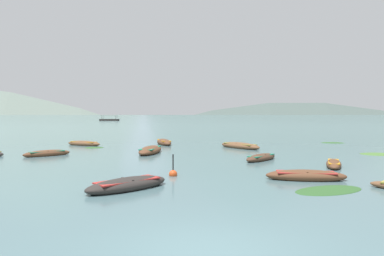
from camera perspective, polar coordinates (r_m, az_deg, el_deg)
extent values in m
plane|color=slate|center=(1506.97, -5.55, 2.23)|extent=(6000.00, 6000.00, 0.00)
cone|color=slate|center=(2055.03, -23.08, 10.45)|extent=(2042.88, 2042.88, 597.78)
cone|color=slate|center=(1717.89, -7.15, 8.65)|extent=(1231.87, 1231.87, 383.32)
cone|color=#4C5B56|center=(1868.28, 9.59, 11.07)|extent=(1752.85, 1752.85, 573.88)
ellipsoid|color=brown|center=(20.59, 22.44, -5.55)|extent=(2.05, 3.05, 0.46)
cube|color=orange|center=(20.57, 22.44, -5.17)|extent=(1.48, 2.20, 0.05)
cube|color=brown|center=(20.57, 22.45, -5.03)|extent=(0.51, 0.31, 0.04)
ellipsoid|color=brown|center=(29.61, 7.93, -2.95)|extent=(3.34, 4.51, 0.60)
cube|color=olive|center=(29.59, 7.94, -2.60)|extent=(2.40, 3.25, 0.05)
cube|color=brown|center=(29.59, 7.94, -2.51)|extent=(0.80, 0.51, 0.04)
ellipsoid|color=brown|center=(32.95, -4.67, -2.38)|extent=(1.82, 4.12, 0.64)
cube|color=orange|center=(32.93, -4.67, -2.05)|extent=(1.31, 2.97, 0.05)
cube|color=brown|center=(32.93, -4.67, -1.96)|extent=(0.75, 0.22, 0.04)
ellipsoid|color=#4C3323|center=(22.11, 11.39, -4.86)|extent=(2.98, 2.98, 0.50)
cube|color=#197A56|center=(22.09, 11.39, -4.47)|extent=(2.15, 2.14, 0.05)
cube|color=#4C3323|center=(22.08, 11.39, -4.34)|extent=(0.51, 0.51, 0.04)
ellipsoid|color=brown|center=(25.93, -22.91, -3.93)|extent=(3.10, 2.53, 0.51)
cube|color=#197A56|center=(25.91, -22.91, -3.60)|extent=(2.23, 1.82, 0.05)
cube|color=brown|center=(25.91, -22.92, -3.49)|extent=(0.41, 0.53, 0.04)
ellipsoid|color=brown|center=(33.27, -17.50, -2.49)|extent=(3.66, 2.72, 0.55)
cube|color=orange|center=(33.25, -17.51, -2.20)|extent=(2.64, 1.96, 0.05)
cube|color=brown|center=(33.25, -17.51, -2.12)|extent=(0.40, 0.60, 0.04)
ellipsoid|color=brown|center=(16.12, 18.36, -7.56)|extent=(3.64, 1.81, 0.55)
cube|color=#B22D28|center=(16.09, 18.37, -6.98)|extent=(2.62, 1.31, 0.05)
cube|color=brown|center=(16.08, 18.37, -6.80)|extent=(0.24, 0.74, 0.04)
ellipsoid|color=brown|center=(25.84, -6.91, -3.70)|extent=(2.27, 4.62, 0.63)
cube|color=#197A56|center=(25.82, -6.91, -3.28)|extent=(1.63, 3.33, 0.05)
cube|color=brown|center=(25.82, -6.91, -3.17)|extent=(0.91, 0.27, 0.04)
ellipsoid|color=#2D2826|center=(13.68, -10.61, -9.23)|extent=(3.52, 3.07, 0.57)
cube|color=#B22D28|center=(13.65, -10.62, -8.53)|extent=(2.53, 2.21, 0.05)
cube|color=#2D2826|center=(13.64, -10.62, -8.33)|extent=(0.55, 0.69, 0.04)
cube|color=#2D2826|center=(150.11, -13.54, 1.28)|extent=(8.38, 4.07, 0.90)
cylinder|color=#4C4742|center=(149.99, -12.33, 1.72)|extent=(0.10, 0.10, 1.80)
cylinder|color=#4C4742|center=(148.20, -12.56, 1.71)|extent=(0.10, 0.10, 1.80)
cylinder|color=#4C4742|center=(152.04, -14.51, 1.71)|extent=(0.10, 0.10, 1.80)
cylinder|color=#4C4742|center=(150.26, -14.77, 1.70)|extent=(0.10, 0.10, 1.80)
cube|color=#9E998E|center=(150.09, -13.55, 2.06)|extent=(7.04, 3.42, 0.12)
sphere|color=#DB4C1E|center=(16.29, -3.15, -7.65)|extent=(0.39, 0.39, 0.39)
cylinder|color=black|center=(16.21, -3.16, -6.02)|extent=(0.06, 0.06, 0.94)
ellipsoid|color=#2D5628|center=(14.26, 21.74, -9.58)|extent=(3.32, 2.36, 0.14)
ellipsoid|color=#477033|center=(28.20, 28.58, -3.85)|extent=(2.90, 2.36, 0.14)
ellipsoid|color=#2D5628|center=(37.24, 22.29, -2.30)|extent=(2.50, 1.74, 0.14)
ellipsoid|color=#2D5628|center=(30.72, -15.94, -3.17)|extent=(1.62, 1.04, 0.14)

